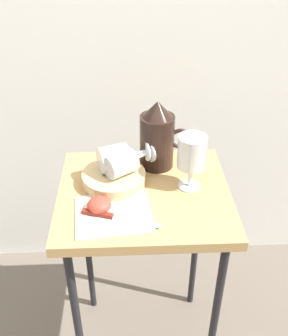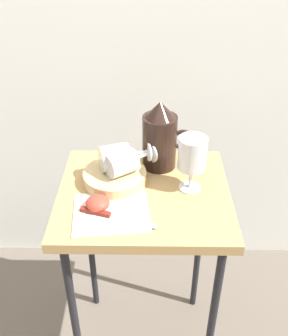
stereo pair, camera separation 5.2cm
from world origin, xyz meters
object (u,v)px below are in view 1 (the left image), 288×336
Objects in this scene: basket_tray at (114,178)px; wine_glass_upright at (192,155)px; wine_glass_tipped_far at (115,158)px; pitcher at (157,140)px; table at (144,215)px; wine_glass_tipped_near at (122,163)px; knife at (109,216)px; apple_half_left at (99,205)px.

wine_glass_upright reaches higher than basket_tray.
wine_glass_tipped_far reaches higher than basket_tray.
pitcher is 0.15m from wine_glass_upright.
wine_glass_tipped_near reaches higher than table.
knife is at bearing -94.74° from wine_glass_tipped_far.
wine_glass_upright is 0.20m from wine_glass_tipped_near.
apple_half_left is (-0.04, -0.15, -0.05)m from wine_glass_tipped_far.
wine_glass_tipped_far is (-0.21, 0.05, -0.04)m from wine_glass_upright.
pitcher is at bearing 52.29° from apple_half_left.
wine_glass_tipped_far is (0.00, 0.02, 0.06)m from basket_tray.
pitcher reaches higher than basket_tray.
basket_tray is 0.18m from pitcher.
apple_half_left is at bearing -106.11° from basket_tray.
knife is at bearing -93.74° from basket_tray.
apple_half_left is 0.31× the size of knife.
pitcher is 0.28m from apple_half_left.
wine_glass_tipped_far is at bearing 131.00° from wine_glass_tipped_near.
wine_glass_upright is at bearing -7.36° from basket_tray.
table is 3.97× the size of basket_tray.
basket_tray is at bearing 172.64° from wine_glass_upright.
wine_glass_tipped_far is at bearing 167.01° from wine_glass_upright.
basket_tray is 1.16× the size of wine_glass_tipped_near.
table is 0.19m from wine_glass_tipped_far.
basket_tray is at bearing 153.10° from table.
table is at bearing -38.47° from wine_glass_tipped_far.
apple_half_left is at bearing -116.28° from wine_glass_tipped_near.
basket_tray is 0.13m from apple_half_left.
wine_glass_tipped_near is (-0.19, 0.03, -0.04)m from wine_glass_upright.
wine_glass_tipped_far is at bearing 141.53° from table.
apple_half_left is (-0.12, -0.08, 0.11)m from table.
knife is at bearing -50.93° from apple_half_left.
wine_glass_tipped_far is (-0.13, -0.07, -0.01)m from pitcher.
wine_glass_tipped_far is at bearing 74.46° from apple_half_left.
wine_glass_upright is at bearing 6.70° from table.
wine_glass_tipped_far reaches higher than knife.
wine_glass_tipped_near is at bearing 63.72° from apple_half_left.
table is 3.56× the size of knife.
apple_half_left reaches higher than knife.
wine_glass_tipped_near is 0.03m from wine_glass_tipped_far.
wine_glass_tipped_near is (-0.06, 0.04, 0.16)m from table.
wine_glass_tipped_near is 0.77× the size of knife.
knife is (-0.23, -0.13, -0.10)m from wine_glass_upright.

